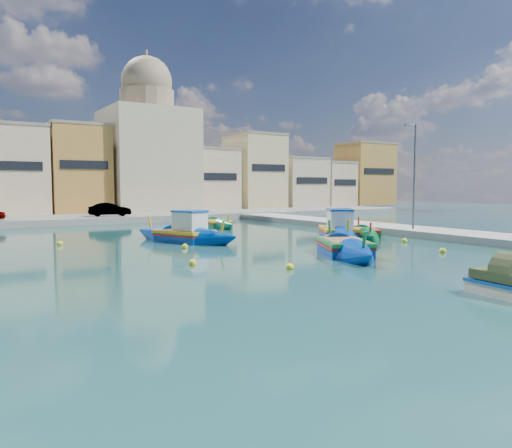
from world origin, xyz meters
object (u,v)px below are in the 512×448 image
object	(u,v)px
luzzu_green	(217,224)
luzzu_blue_south	(344,249)
quay_street_lamp	(414,176)
luzzu_cyan_mid	(364,234)
church_block	(148,146)
luzzu_turquoise_cabin	(338,233)
tender_near	(510,285)
luzzu_blue_cabin	(185,236)

from	to	relation	value
luzzu_green	luzzu_blue_south	world-z (taller)	luzzu_blue_south
quay_street_lamp	luzzu_cyan_mid	bearing A→B (deg)	168.11
church_block	luzzu_green	distance (m)	21.73
church_block	luzzu_green	xyz separation A→B (m)	(-1.24, -20.10, -8.17)
luzzu_turquoise_cabin	luzzu_cyan_mid	distance (m)	1.90
church_block	quay_street_lamp	distance (m)	35.04
church_block	luzzu_green	world-z (taller)	church_block
quay_street_lamp	luzzu_blue_south	world-z (taller)	quay_street_lamp
luzzu_blue_south	tender_near	distance (m)	10.64
tender_near	quay_street_lamp	bearing A→B (deg)	49.10
church_block	luzzu_turquoise_cabin	xyz separation A→B (m)	(1.67, -32.50, -8.03)
luzzu_cyan_mid	luzzu_blue_south	size ratio (longest dim) A/B	0.76
luzzu_blue_cabin	luzzu_green	size ratio (longest dim) A/B	1.26
luzzu_turquoise_cabin	luzzu_cyan_mid	xyz separation A→B (m)	(1.77, -0.66, -0.15)
luzzu_blue_cabin	tender_near	distance (m)	20.45
church_block	luzzu_turquoise_cabin	bearing A→B (deg)	-87.05
quay_street_lamp	luzzu_blue_cabin	xyz separation A→B (m)	(-15.67, 5.09, -3.95)
luzzu_green	tender_near	bearing A→B (deg)	-98.78
luzzu_blue_south	luzzu_green	bearing A→B (deg)	83.08
quay_street_lamp	tender_near	distance (m)	20.51
quay_street_lamp	luzzu_turquoise_cabin	bearing A→B (deg)	165.44
luzzu_turquoise_cabin	luzzu_blue_south	size ratio (longest dim) A/B	1.00
luzzu_green	luzzu_turquoise_cabin	bearing A→B (deg)	-76.78
quay_street_lamp	tender_near	size ratio (longest dim) A/B	2.93
luzzu_turquoise_cabin	luzzu_green	world-z (taller)	luzzu_turquoise_cabin
quay_street_lamp	luzzu_blue_cabin	world-z (taller)	quay_street_lamp
luzzu_blue_south	luzzu_turquoise_cabin	bearing A→B (deg)	50.56
luzzu_blue_cabin	tender_near	size ratio (longest dim) A/B	3.29
luzzu_blue_cabin	luzzu_green	distance (m)	11.24
luzzu_cyan_mid	luzzu_blue_south	distance (m)	8.96
church_block	luzzu_cyan_mid	bearing A→B (deg)	-84.06
luzzu_green	tender_near	size ratio (longest dim) A/B	2.61
quay_street_lamp	luzzu_turquoise_cabin	distance (m)	7.15
quay_street_lamp	church_block	bearing A→B (deg)	102.35
luzzu_blue_cabin	tender_near	xyz separation A→B (m)	(2.49, -20.30, 0.01)
luzzu_cyan_mid	tender_near	bearing A→B (deg)	-119.77
luzzu_cyan_mid	luzzu_turquoise_cabin	bearing A→B (deg)	159.66
luzzu_blue_cabin	tender_near	world-z (taller)	luzzu_blue_cabin
quay_street_lamp	luzzu_blue_south	xyz separation A→B (m)	(-10.95, -4.80, -4.05)
luzzu_turquoise_cabin	tender_near	world-z (taller)	luzzu_turquoise_cabin
quay_street_lamp	luzzu_turquoise_cabin	size ratio (longest dim) A/B	0.84
luzzu_blue_south	quay_street_lamp	bearing A→B (deg)	23.68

